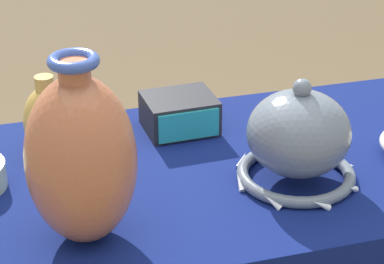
{
  "coord_description": "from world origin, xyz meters",
  "views": [
    {
      "loc": [
        -0.38,
        -1.19,
        1.49
      ],
      "look_at": [
        -0.06,
        -0.09,
        0.9
      ],
      "focal_mm": 70.0,
      "sensor_mm": 36.0,
      "label": 1
    }
  ],
  "objects": [
    {
      "name": "vase_tall_bulbous",
      "position": [
        -0.27,
        -0.16,
        0.92
      ],
      "size": [
        0.18,
        0.18,
        0.32
      ],
      "color": "#BC6642",
      "rests_on": "display_table"
    },
    {
      "name": "mosaic_tile_box",
      "position": [
        -0.02,
        0.17,
        0.81
      ],
      "size": [
        0.15,
        0.13,
        0.07
      ],
      "rotation": [
        0.0,
        0.0,
        0.04
      ],
      "color": "#232328",
      "rests_on": "display_table"
    },
    {
      "name": "display_table",
      "position": [
        0.0,
        -0.02,
        0.68
      ],
      "size": [
        1.14,
        0.6,
        0.78
      ],
      "color": "#38383D",
      "rests_on": "ground_plane"
    },
    {
      "name": "jar_round_ochre",
      "position": [
        -0.29,
        0.12,
        0.85
      ],
      "size": [
        0.09,
        0.09,
        0.17
      ],
      "color": "gold",
      "rests_on": "display_table"
    },
    {
      "name": "vase_dome_bell",
      "position": [
        0.14,
        -0.09,
        0.86
      ],
      "size": [
        0.23,
        0.23,
        0.21
      ],
      "color": "slate",
      "rests_on": "display_table"
    }
  ]
}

